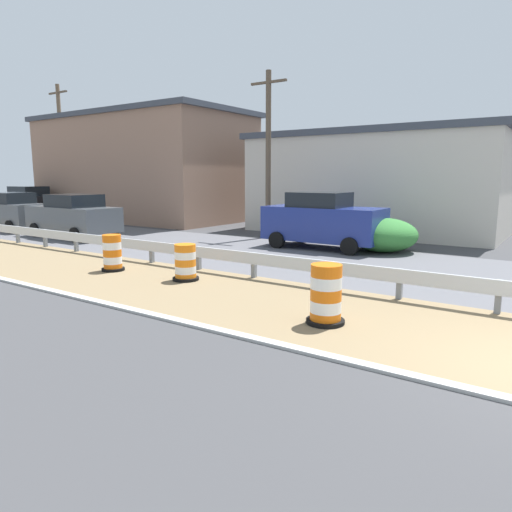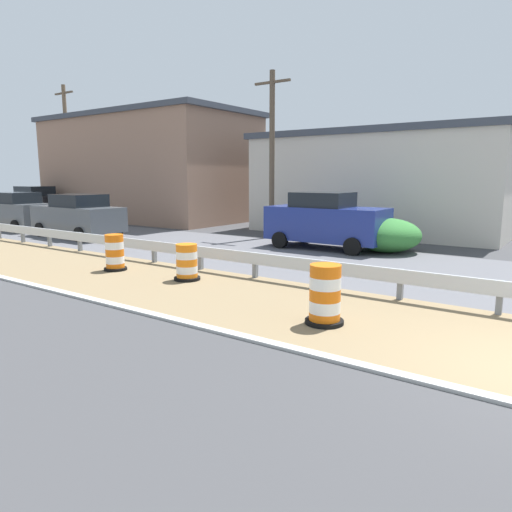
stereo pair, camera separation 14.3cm
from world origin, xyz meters
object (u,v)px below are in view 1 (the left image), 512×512
car_lead_near_lane (73,216)px  car_distant_a (323,221)px  utility_pole_mid (62,151)px  traffic_barrel_mid (112,254)px  car_distant_b (10,211)px  car_trailing_near_lane (31,203)px  utility_pole_near (268,153)px  traffic_barrel_nearest (326,297)px  traffic_barrel_close (185,264)px

car_lead_near_lane → car_distant_a: bearing=-161.1°
car_lead_near_lane → utility_pole_mid: utility_pole_mid is taller
traffic_barrel_mid → car_distant_b: (3.99, 13.13, 0.49)m
car_trailing_near_lane → utility_pole_mid: size_ratio=0.54×
utility_pole_near → utility_pole_mid: size_ratio=0.87×
traffic_barrel_mid → utility_pole_near: bearing=2.5°
car_distant_b → utility_pole_mid: size_ratio=0.55×
traffic_barrel_nearest → car_trailing_near_lane: car_trailing_near_lane is taller
traffic_barrel_close → car_lead_near_lane: size_ratio=0.20×
car_lead_near_lane → utility_pole_mid: bearing=-30.3°
traffic_barrel_nearest → utility_pole_mid: 26.01m
car_distant_b → traffic_barrel_mid: bearing=162.0°
traffic_barrel_close → utility_pole_mid: bearing=64.6°
car_distant_b → car_distant_a: bearing=-169.2°
traffic_barrel_close → car_distant_b: 16.24m
car_trailing_near_lane → utility_pole_near: (1.42, -16.97, 2.72)m
car_distant_a → car_distant_b: bearing=-168.3°
traffic_barrel_nearest → car_distant_a: car_distant_a is taller
car_distant_a → utility_pole_mid: bearing=174.4°
traffic_barrel_close → car_lead_near_lane: (3.73, 10.35, 0.55)m
car_trailing_near_lane → car_distant_b: 5.54m
car_lead_near_lane → car_distant_a: (3.44, -10.83, 0.09)m
traffic_barrel_nearest → utility_pole_near: 13.10m
traffic_barrel_close → car_distant_b: car_distant_b is taller
traffic_barrel_nearest → traffic_barrel_mid: size_ratio=1.06×
car_lead_near_lane → traffic_barrel_close: bearing=161.5°
traffic_barrel_nearest → car_trailing_near_lane: bearing=70.9°
traffic_barrel_mid → car_lead_near_lane: (3.99, 7.69, 0.50)m
utility_pole_near → car_lead_near_lane: bearing=124.4°
utility_pole_near → utility_pole_mid: 15.81m
traffic_barrel_nearest → traffic_barrel_mid: traffic_barrel_nearest is taller
traffic_barrel_nearest → traffic_barrel_mid: (1.01, 7.41, -0.03)m
traffic_barrel_nearest → traffic_barrel_close: size_ratio=1.17×
traffic_barrel_mid → car_trailing_near_lane: 18.95m
car_distant_a → utility_pole_near: utility_pole_near is taller
traffic_barrel_mid → utility_pole_mid: (9.23, 16.19, 3.88)m
car_distant_b → traffic_barrel_close: bearing=165.6°
car_lead_near_lane → utility_pole_mid: (5.24, 8.50, 3.38)m
traffic_barrel_nearest → utility_pole_mid: bearing=66.6°
traffic_barrel_close → car_distant_b: (3.73, 15.79, 0.54)m
utility_pole_near → car_trailing_near_lane: bearing=94.8°
utility_pole_mid → car_trailing_near_lane: bearing=144.8°
car_trailing_near_lane → utility_pole_mid: bearing=54.8°
car_lead_near_lane → traffic_barrel_nearest: bearing=163.0°
utility_pole_near → traffic_barrel_close: bearing=-160.7°
traffic_barrel_nearest → car_trailing_near_lane: (8.58, 24.77, 0.56)m
traffic_barrel_close → car_trailing_near_lane: size_ratio=0.22×
car_lead_near_lane → utility_pole_mid: size_ratio=0.57×
traffic_barrel_mid → car_trailing_near_lane: (7.58, 17.36, 0.59)m
traffic_barrel_close → car_trailing_near_lane: car_trailing_near_lane is taller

